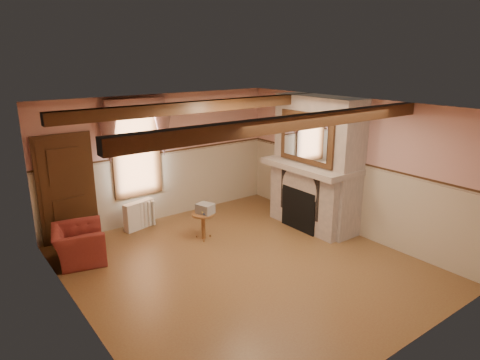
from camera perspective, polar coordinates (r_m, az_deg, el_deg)
floor at (r=7.75m, az=0.40°, el=-11.32°), size 5.50×6.00×0.01m
ceiling at (r=6.91m, az=0.45°, el=9.70°), size 5.50×6.00×0.01m
wall_back at (r=9.68m, az=-10.40°, el=2.96°), size 5.50×0.02×2.80m
wall_front at (r=5.31m, az=20.69°, el=-9.30°), size 5.50×0.02×2.80m
wall_left at (r=6.05m, az=-20.91°, el=-6.11°), size 0.02×6.00×2.80m
wall_right at (r=9.07m, az=14.40°, el=1.81°), size 0.02×6.00×2.80m
wainscot at (r=7.43m, az=0.41°, el=-6.20°), size 5.50×6.00×1.50m
chair_rail at (r=7.18m, az=0.42°, el=-0.66°), size 5.50×6.00×0.08m
firebox at (r=9.19m, az=8.11°, el=-3.84°), size 0.20×0.95×0.90m
armchair at (r=8.32m, az=-20.69°, el=-7.99°), size 1.08×1.17×0.64m
side_table at (r=8.72m, az=-4.91°, el=-6.13°), size 0.53×0.53×0.55m
book_stack at (r=8.57m, az=-4.66°, el=-3.83°), size 0.35×0.39×0.20m
radiator at (r=9.44m, az=-13.30°, el=-4.56°), size 0.72×0.34×0.60m
bowl at (r=8.92m, az=10.49°, el=2.24°), size 0.36×0.36×0.09m
mantel_clock at (r=9.52m, az=6.54°, el=3.65°), size 0.14×0.24×0.20m
oil_lamp at (r=9.43m, az=7.08°, el=3.74°), size 0.11×0.11×0.28m
candle_red at (r=8.59m, az=12.96°, el=1.79°), size 0.06×0.06×0.16m
jar_yellow at (r=8.94m, az=10.36°, el=2.37°), size 0.06×0.06×0.12m
fireplace at (r=9.21m, az=10.23°, el=2.29°), size 0.85×2.00×2.80m
mantel at (r=9.09m, az=9.44°, el=1.88°), size 1.05×2.05×0.12m
overmantel_mirror at (r=8.83m, az=8.79°, el=5.54°), size 0.06×1.44×1.04m
door at (r=9.02m, az=-22.09°, el=-1.30°), size 1.10×0.10×2.10m
window at (r=9.36m, az=-13.68°, el=3.87°), size 1.06×0.08×2.02m
window_drapes at (r=9.17m, az=-13.70°, el=7.44°), size 1.30×0.14×1.40m
ceiling_beam_front at (r=6.02m, az=7.43°, el=7.61°), size 5.50×0.18×0.20m
ceiling_beam_back at (r=7.90m, az=-4.91°, el=9.76°), size 5.50×0.18×0.20m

